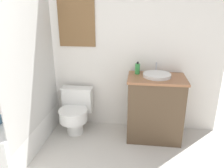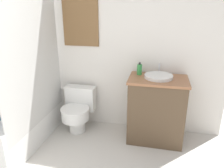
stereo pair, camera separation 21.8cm
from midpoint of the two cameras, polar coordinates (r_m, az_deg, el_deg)
The scene contains 6 objects.
wall_back at distance 2.98m, azimuth -1.73°, elevation 11.77°, with size 3.39×0.07×2.50m.
shower_area at distance 3.01m, azimuth -21.20°, elevation -8.70°, with size 0.65×1.34×1.98m.
toilet at distance 3.07m, azimuth -6.93°, elevation -6.61°, with size 0.43×0.50×0.60m.
vanity at distance 2.87m, azimuth 13.61°, elevation -6.58°, with size 0.71×0.48×0.84m.
sink at distance 2.73m, azimuth 14.34°, elevation 1.93°, with size 0.34×0.38×0.13m.
soap_bottle at distance 2.80m, azimuth 9.42°, elevation 3.78°, with size 0.06×0.06×0.16m.
Camera 2 is at (0.83, -0.50, 1.67)m, focal length 35.00 mm.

